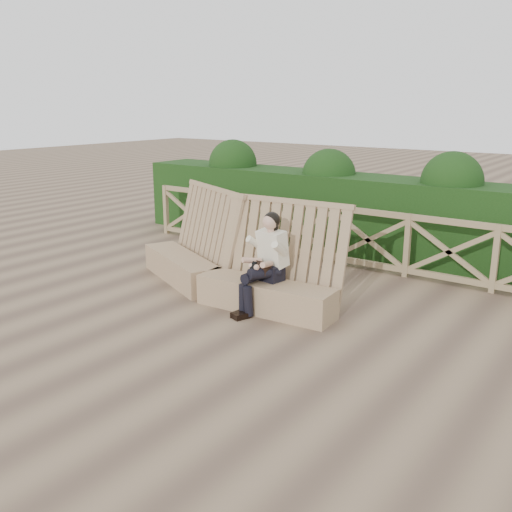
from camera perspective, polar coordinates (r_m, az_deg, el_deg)
The scene contains 5 objects.
ground at distance 7.56m, azimuth -0.62°, elevation -7.47°, with size 60.00×60.00×0.00m, color brown.
bench at distance 8.87m, azimuth -3.19°, elevation -1.33°, with size 4.06×1.54×1.58m.
woman at distance 8.04m, azimuth 1.00°, elevation -0.35°, with size 0.46×0.90×1.43m.
guardrail at distance 10.27m, azimuth 11.16°, elevation 1.61°, with size 10.10×0.09×1.10m.
hedge at distance 11.31m, azimuth 13.83°, elevation 3.71°, with size 12.00×1.20×1.50m, color black.
Camera 1 is at (4.19, -5.58, 2.91)m, focal length 40.00 mm.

